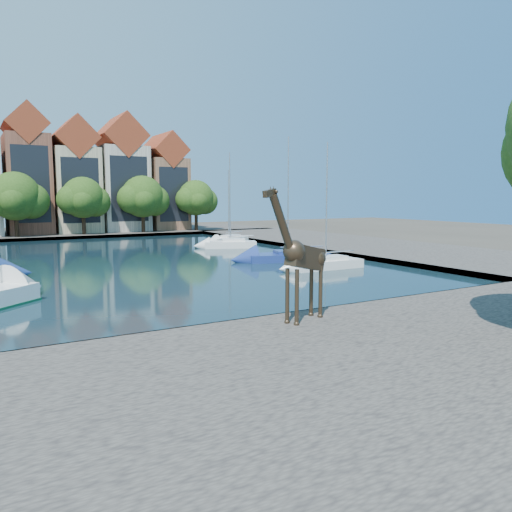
# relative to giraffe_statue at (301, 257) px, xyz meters

# --- Properties ---
(ground) EXTENTS (160.00, 160.00, 0.00)m
(ground) POSITION_rel_giraffe_statue_xyz_m (-0.26, 1.60, -3.10)
(ground) COLOR #38332B
(ground) RESTS_ON ground
(water_basin) EXTENTS (38.00, 50.00, 0.08)m
(water_basin) POSITION_rel_giraffe_statue_xyz_m (-0.26, 25.60, -3.06)
(water_basin) COLOR black
(water_basin) RESTS_ON ground
(near_quay) EXTENTS (50.00, 14.00, 0.50)m
(near_quay) POSITION_rel_giraffe_statue_xyz_m (-0.26, -5.40, -2.85)
(near_quay) COLOR #534F48
(near_quay) RESTS_ON ground
(far_quay) EXTENTS (60.00, 16.00, 0.50)m
(far_quay) POSITION_rel_giraffe_statue_xyz_m (-0.26, 57.60, -2.85)
(far_quay) COLOR #534F48
(far_quay) RESTS_ON ground
(right_quay) EXTENTS (14.00, 52.00, 0.50)m
(right_quay) POSITION_rel_giraffe_statue_xyz_m (24.74, 25.60, -2.85)
(right_quay) COLOR #534F48
(right_quay) RESTS_ON ground
(townhouse_center) EXTENTS (5.44, 9.18, 16.93)m
(townhouse_center) POSITION_rel_giraffe_statue_xyz_m (-4.26, 57.59, 5.27)
(townhouse_center) COLOR brown
(townhouse_center) RESTS_ON far_quay
(townhouse_east_inner) EXTENTS (5.94, 9.18, 15.79)m
(townhouse_east_inner) POSITION_rel_giraffe_statue_xyz_m (1.74, 57.59, 4.64)
(townhouse_east_inner) COLOR #C1B18A
(townhouse_east_inner) RESTS_ON far_quay
(townhouse_east_mid) EXTENTS (6.43, 9.18, 16.65)m
(townhouse_east_mid) POSITION_rel_giraffe_statue_xyz_m (8.24, 57.59, 5.01)
(townhouse_east_mid) COLOR beige
(townhouse_east_mid) RESTS_ON far_quay
(townhouse_east_end) EXTENTS (5.44, 9.18, 14.43)m
(townhouse_east_end) POSITION_rel_giraffe_statue_xyz_m (14.74, 57.59, 4.01)
(townhouse_east_end) COLOR #895D42
(townhouse_east_end) RESTS_ON far_quay
(far_tree_mid_west) EXTENTS (7.80, 6.00, 8.00)m
(far_tree_mid_west) POSITION_rel_giraffe_statue_xyz_m (-6.15, 52.09, 2.19)
(far_tree_mid_west) COLOR #332114
(far_tree_mid_west) RESTS_ON far_quay
(far_tree_mid_east) EXTENTS (7.02, 5.40, 7.52)m
(far_tree_mid_east) POSITION_rel_giraffe_statue_xyz_m (1.84, 52.09, 2.03)
(far_tree_mid_east) COLOR #332114
(far_tree_mid_east) RESTS_ON far_quay
(far_tree_east) EXTENTS (7.54, 5.80, 7.84)m
(far_tree_east) POSITION_rel_giraffe_statue_xyz_m (9.85, 52.09, 2.14)
(far_tree_east) COLOR #332114
(far_tree_east) RESTS_ON far_quay
(far_tree_far_east) EXTENTS (6.76, 5.20, 7.36)m
(far_tree_far_east) POSITION_rel_giraffe_statue_xyz_m (17.84, 52.09, 1.98)
(far_tree_far_east) COLOR #332114
(far_tree_far_east) RESTS_ON far_quay
(giraffe_statue) EXTENTS (3.60, 1.60, 5.29)m
(giraffe_statue) POSITION_rel_giraffe_statue_xyz_m (0.00, 0.00, 0.00)
(giraffe_statue) COLOR #37291B
(giraffe_statue) RESTS_ON near_quay
(sailboat_right_a) EXTENTS (5.78, 2.06, 9.35)m
(sailboat_right_a) POSITION_rel_giraffe_statue_xyz_m (11.74, 13.49, -2.51)
(sailboat_right_a) COLOR silver
(sailboat_right_a) RESTS_ON water_basin
(sailboat_right_b) EXTENTS (7.24, 4.07, 10.26)m
(sailboat_right_b) POSITION_rel_giraffe_statue_xyz_m (11.74, 18.64, -2.53)
(sailboat_right_b) COLOR navy
(sailboat_right_b) RESTS_ON water_basin
(sailboat_right_c) EXTENTS (5.66, 3.74, 9.88)m
(sailboat_right_c) POSITION_rel_giraffe_statue_xyz_m (12.35, 30.49, -2.47)
(sailboat_right_c) COLOR white
(sailboat_right_c) RESTS_ON water_basin
(sailboat_right_d) EXTENTS (5.29, 3.36, 8.41)m
(sailboat_right_d) POSITION_rel_giraffe_statue_xyz_m (14.74, 35.53, -2.50)
(sailboat_right_d) COLOR silver
(sailboat_right_d) RESTS_ON water_basin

